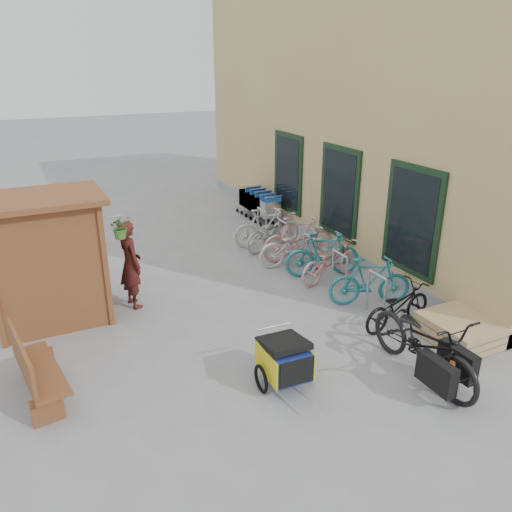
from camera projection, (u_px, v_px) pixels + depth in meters
name	position (u px, v px, depth m)	size (l,w,h in m)	color
ground	(268.00, 343.00, 8.66)	(80.00, 80.00, 0.00)	gray
building	(403.00, 102.00, 13.79)	(6.07, 13.00, 7.00)	tan
kiosk	(40.00, 243.00, 8.81)	(2.49, 1.65, 2.40)	brown
bike_rack	(309.00, 250.00, 11.41)	(0.05, 5.35, 0.86)	#A5A8AD
pallet_stack	(459.00, 330.00, 8.64)	(1.00, 1.20, 0.40)	tan
bench	(34.00, 368.00, 7.06)	(0.69, 1.62, 0.99)	brown
shopping_carts	(257.00, 201.00, 15.13)	(0.55, 2.18, 0.98)	silver
child_trailer	(285.00, 358.00, 7.38)	(0.84, 1.40, 0.82)	navy
cargo_bike	(425.00, 344.00, 7.53)	(0.81, 2.23, 1.16)	black
person_kiosk	(131.00, 264.00, 9.67)	(0.64, 0.42, 1.76)	maroon
bike_0	(398.00, 306.00, 9.03)	(0.55, 1.59, 0.84)	black
bike_1	(370.00, 281.00, 9.85)	(0.47, 1.66, 1.00)	teal
bike_2	(331.00, 261.00, 10.96)	(0.61, 1.75, 0.92)	pink
bike_3	(323.00, 254.00, 11.17)	(0.49, 1.72, 1.04)	teal
bike_4	(296.00, 245.00, 11.77)	(0.65, 1.87, 0.98)	silver
bike_5	(298.00, 238.00, 12.04)	(0.52, 1.85, 1.11)	pink
bike_6	(273.00, 231.00, 12.79)	(0.63, 1.80, 0.94)	#A09FA4
bike_7	(265.00, 227.00, 12.97)	(0.48, 1.69, 1.02)	silver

